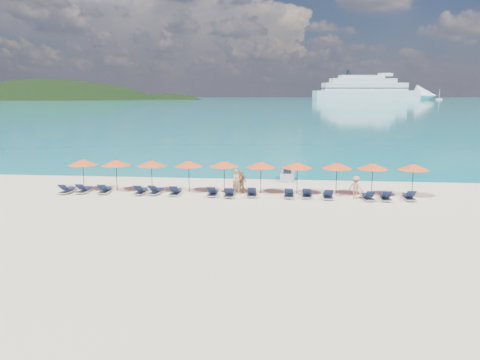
# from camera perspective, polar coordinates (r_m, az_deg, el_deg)

# --- Properties ---
(ground) EXTENTS (1400.00, 1400.00, 0.00)m
(ground) POSITION_cam_1_polar(r_m,az_deg,el_deg) (28.32, -0.62, -3.48)
(ground) COLOR beige
(sea) EXTENTS (1600.00, 1300.00, 0.01)m
(sea) POSITION_cam_1_polar(r_m,az_deg,el_deg) (687.35, 5.63, 9.80)
(sea) COLOR #1FA9B2
(sea) RESTS_ON ground
(headland_main) EXTENTS (374.00, 242.00, 126.50)m
(headland_main) POSITION_cam_1_polar(r_m,az_deg,el_deg) (644.76, -22.36, 5.66)
(headland_main) COLOR black
(headland_main) RESTS_ON ground
(headland_small) EXTENTS (162.00, 126.00, 85.50)m
(headland_small) POSITION_cam_1_polar(r_m,az_deg,el_deg) (608.37, -8.84, 6.36)
(headland_small) COLOR black
(headland_small) RESTS_ON ground
(cruise_ship) EXTENTS (143.75, 49.81, 39.55)m
(cruise_ship) POSITION_cam_1_polar(r_m,az_deg,el_deg) (560.11, 16.36, 10.36)
(cruise_ship) COLOR white
(cruise_ship) RESTS_ON ground
(sailboat_near) EXTENTS (6.81, 2.27, 12.49)m
(sailboat_near) POSITION_cam_1_polar(r_m,az_deg,el_deg) (613.62, 23.10, 9.08)
(sailboat_near) COLOR white
(sailboat_near) RESTS_ON ground
(jetski) EXTENTS (1.18, 2.76, 0.96)m
(jetski) POSITION_cam_1_polar(r_m,az_deg,el_deg) (37.66, 5.82, 0.57)
(jetski) COLOR #A6A5C2
(jetski) RESTS_ON ground
(beachgoer_a) EXTENTS (0.75, 0.64, 1.74)m
(beachgoer_a) POSITION_cam_1_polar(r_m,az_deg,el_deg) (32.14, -0.41, -0.22)
(beachgoer_a) COLOR tan
(beachgoer_a) RESTS_ON ground
(beachgoer_b) EXTENTS (0.89, 0.69, 1.62)m
(beachgoer_b) POSITION_cam_1_polar(r_m,az_deg,el_deg) (32.39, 0.18, -0.24)
(beachgoer_b) COLOR tan
(beachgoer_b) RESTS_ON ground
(beachgoer_c) EXTENTS (1.08, 0.93, 1.53)m
(beachgoer_c) POSITION_cam_1_polar(r_m,az_deg,el_deg) (31.69, 13.94, -0.87)
(beachgoer_c) COLOR tan
(beachgoer_c) RESTS_ON ground
(umbrella_0) EXTENTS (2.10, 2.10, 2.28)m
(umbrella_0) POSITION_cam_1_polar(r_m,az_deg,el_deg) (35.27, -18.63, 2.07)
(umbrella_0) COLOR black
(umbrella_0) RESTS_ON ground
(umbrella_1) EXTENTS (2.10, 2.10, 2.28)m
(umbrella_1) POSITION_cam_1_polar(r_m,az_deg,el_deg) (34.33, -14.88, 2.06)
(umbrella_1) COLOR black
(umbrella_1) RESTS_ON ground
(umbrella_2) EXTENTS (2.10, 2.10, 2.28)m
(umbrella_2) POSITION_cam_1_polar(r_m,az_deg,el_deg) (33.53, -10.75, 2.03)
(umbrella_2) COLOR black
(umbrella_2) RESTS_ON ground
(umbrella_3) EXTENTS (2.10, 2.10, 2.28)m
(umbrella_3) POSITION_cam_1_polar(r_m,az_deg,el_deg) (32.95, -6.27, 2.00)
(umbrella_3) COLOR black
(umbrella_3) RESTS_ON ground
(umbrella_4) EXTENTS (2.10, 2.10, 2.28)m
(umbrella_4) POSITION_cam_1_polar(r_m,az_deg,el_deg) (32.66, -1.94, 1.99)
(umbrella_4) COLOR black
(umbrella_4) RESTS_ON ground
(umbrella_5) EXTENTS (2.10, 2.10, 2.28)m
(umbrella_5) POSITION_cam_1_polar(r_m,az_deg,el_deg) (32.36, 2.57, 1.91)
(umbrella_5) COLOR black
(umbrella_5) RESTS_ON ground
(umbrella_6) EXTENTS (2.10, 2.10, 2.28)m
(umbrella_6) POSITION_cam_1_polar(r_m,az_deg,el_deg) (32.30, 7.01, 1.82)
(umbrella_6) COLOR black
(umbrella_6) RESTS_ON ground
(umbrella_7) EXTENTS (2.10, 2.10, 2.28)m
(umbrella_7) POSITION_cam_1_polar(r_m,az_deg,el_deg) (32.52, 11.73, 1.74)
(umbrella_7) COLOR black
(umbrella_7) RESTS_ON ground
(umbrella_8) EXTENTS (2.10, 2.10, 2.28)m
(umbrella_8) POSITION_cam_1_polar(r_m,az_deg,el_deg) (32.86, 15.88, 1.64)
(umbrella_8) COLOR black
(umbrella_8) RESTS_ON ground
(umbrella_9) EXTENTS (2.10, 2.10, 2.28)m
(umbrella_9) POSITION_cam_1_polar(r_m,az_deg,el_deg) (33.36, 20.41, 1.51)
(umbrella_9) COLOR black
(umbrella_9) RESTS_ON ground
(lounger_0) EXTENTS (0.71, 1.73, 0.66)m
(lounger_0) POSITION_cam_1_polar(r_m,az_deg,el_deg) (34.72, -20.29, -1.14)
(lounger_0) COLOR silver
(lounger_0) RESTS_ON ground
(lounger_1) EXTENTS (0.65, 1.71, 0.66)m
(lounger_1) POSITION_cam_1_polar(r_m,az_deg,el_deg) (34.49, -18.47, -1.10)
(lounger_1) COLOR silver
(lounger_1) RESTS_ON ground
(lounger_2) EXTENTS (0.69, 1.73, 0.66)m
(lounger_2) POSITION_cam_1_polar(r_m,az_deg,el_deg) (33.92, -16.11, -1.16)
(lounger_2) COLOR silver
(lounger_2) RESTS_ON ground
(lounger_3) EXTENTS (0.67, 1.72, 0.66)m
(lounger_3) POSITION_cam_1_polar(r_m,az_deg,el_deg) (32.98, -11.97, -1.30)
(lounger_3) COLOR silver
(lounger_3) RESTS_ON ground
(lounger_4) EXTENTS (0.79, 1.75, 0.66)m
(lounger_4) POSITION_cam_1_polar(r_m,az_deg,el_deg) (32.78, -10.22, -1.31)
(lounger_4) COLOR silver
(lounger_4) RESTS_ON ground
(lounger_5) EXTENTS (0.63, 1.70, 0.66)m
(lounger_5) POSITION_cam_1_polar(r_m,az_deg,el_deg) (32.30, -7.85, -1.41)
(lounger_5) COLOR silver
(lounger_5) RESTS_ON ground
(lounger_6) EXTENTS (0.63, 1.70, 0.66)m
(lounger_6) POSITION_cam_1_polar(r_m,az_deg,el_deg) (31.76, -3.33, -1.53)
(lounger_6) COLOR silver
(lounger_6) RESTS_ON ground
(lounger_7) EXTENTS (0.67, 1.72, 0.66)m
(lounger_7) POSITION_cam_1_polar(r_m,az_deg,el_deg) (31.42, -1.31, -1.65)
(lounger_7) COLOR silver
(lounger_7) RESTS_ON ground
(lounger_8) EXTENTS (0.70, 1.73, 0.66)m
(lounger_8) POSITION_cam_1_polar(r_m,az_deg,el_deg) (31.58, 1.47, -1.59)
(lounger_8) COLOR silver
(lounger_8) RESTS_ON ground
(lounger_9) EXTENTS (0.68, 1.72, 0.66)m
(lounger_9) POSITION_cam_1_polar(r_m,az_deg,el_deg) (31.43, 5.99, -1.70)
(lounger_9) COLOR silver
(lounger_9) RESTS_ON ground
(lounger_10) EXTENTS (0.75, 1.74, 0.66)m
(lounger_10) POSITION_cam_1_polar(r_m,az_deg,el_deg) (31.54, 8.17, -1.70)
(lounger_10) COLOR silver
(lounger_10) RESTS_ON ground
(lounger_11) EXTENTS (0.63, 1.70, 0.66)m
(lounger_11) POSITION_cam_1_polar(r_m,az_deg,el_deg) (31.41, 10.66, -1.83)
(lounger_11) COLOR silver
(lounger_11) RESTS_ON ground
(lounger_12) EXTENTS (0.74, 1.74, 0.66)m
(lounger_12) POSITION_cam_1_polar(r_m,az_deg,el_deg) (31.60, 15.34, -1.95)
(lounger_12) COLOR silver
(lounger_12) RESTS_ON ground
(lounger_13) EXTENTS (0.70, 1.73, 0.66)m
(lounger_13) POSITION_cam_1_polar(r_m,az_deg,el_deg) (31.85, 17.30, -1.96)
(lounger_13) COLOR silver
(lounger_13) RESTS_ON ground
(lounger_14) EXTENTS (0.64, 1.71, 0.66)m
(lounger_14) POSITION_cam_1_polar(r_m,az_deg,el_deg) (32.44, 19.88, -1.89)
(lounger_14) COLOR silver
(lounger_14) RESTS_ON ground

